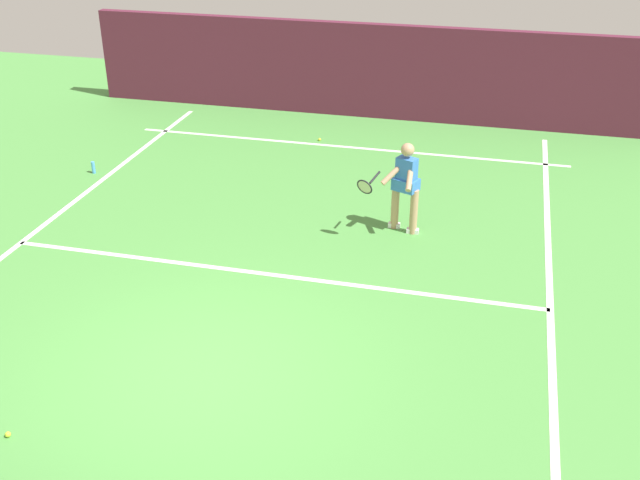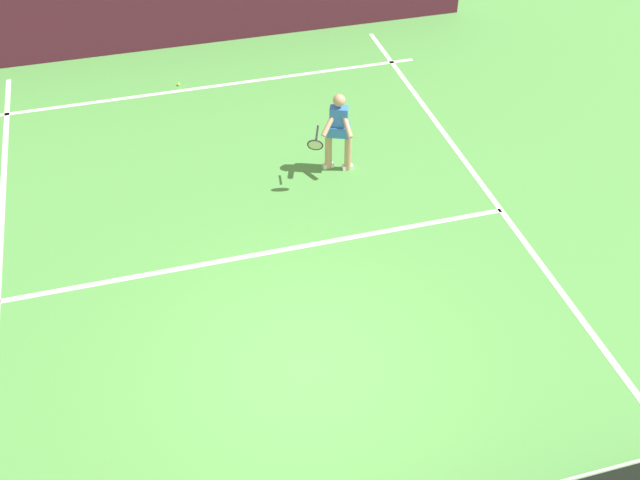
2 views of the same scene
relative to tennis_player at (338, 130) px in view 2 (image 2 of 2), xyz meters
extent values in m
plane|color=#4C9342|center=(1.79, 4.46, -0.85)|extent=(27.68, 27.68, 0.00)
cube|color=white|center=(1.79, -3.69, -0.84)|extent=(9.37, 0.10, 0.01)
cube|color=white|center=(1.79, 1.96, -0.84)|extent=(8.37, 0.10, 0.01)
cube|color=white|center=(-2.39, 4.46, -0.84)|extent=(0.10, 19.29, 0.01)
cylinder|color=tan|center=(-0.19, 0.04, -0.46)|extent=(0.13, 0.13, 0.78)
cylinder|color=tan|center=(0.15, -0.09, -0.46)|extent=(0.13, 0.13, 0.78)
cube|color=white|center=(-0.19, 0.04, -0.81)|extent=(0.20, 0.10, 0.08)
cube|color=white|center=(0.15, -0.09, -0.81)|extent=(0.20, 0.10, 0.08)
cube|color=#3875D6|center=(-0.02, -0.02, 0.19)|extent=(0.37, 0.31, 0.52)
cube|color=#3875D6|center=(-0.02, -0.02, -0.01)|extent=(0.48, 0.41, 0.20)
sphere|color=tan|center=(-0.02, -0.02, 0.59)|extent=(0.22, 0.22, 0.22)
cylinder|color=tan|center=(-0.10, 0.17, 0.21)|extent=(0.12, 0.48, 0.37)
cylinder|color=tan|center=(0.18, 0.06, 0.21)|extent=(0.41, 0.39, 0.37)
cylinder|color=black|center=(0.45, 0.24, 0.17)|extent=(0.14, 0.29, 0.14)
torus|color=black|center=(0.57, 0.52, 0.11)|extent=(0.31, 0.22, 0.28)
cylinder|color=beige|center=(0.57, 0.52, 0.11)|extent=(0.26, 0.17, 0.23)
sphere|color=#D1E533|center=(0.27, -0.80, -0.81)|extent=(0.07, 0.07, 0.07)
sphere|color=#D1E533|center=(2.42, -3.93, -0.81)|extent=(0.07, 0.07, 0.07)
camera|label=1|loc=(-1.45, 11.48, 4.93)|focal=42.83mm
camera|label=2|loc=(3.51, 11.36, 7.52)|focal=43.71mm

